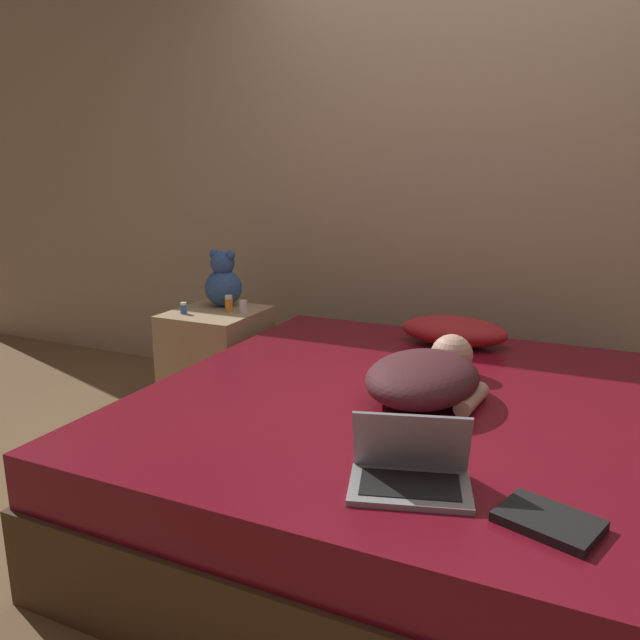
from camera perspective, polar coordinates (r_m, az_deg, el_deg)
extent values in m
plane|color=brown|center=(2.54, 6.41, -17.23)|extent=(12.00, 12.00, 0.00)
cube|color=tan|center=(3.39, 14.00, 13.40)|extent=(8.00, 0.06, 2.60)
cube|color=#4C331E|center=(2.46, 6.51, -14.06)|extent=(1.78, 1.94, 0.32)
cube|color=maroon|center=(2.35, 6.68, -8.72)|extent=(1.74, 1.91, 0.18)
cube|color=tan|center=(3.38, -9.35, -3.88)|extent=(0.45, 0.48, 0.57)
ellipsoid|color=red|center=(2.96, 12.16, -0.98)|extent=(0.49, 0.27, 0.13)
ellipsoid|color=#4C2328|center=(2.23, 9.35, -5.27)|extent=(0.43, 0.53, 0.17)
sphere|color=#DBAD8E|center=(2.52, 11.94, -3.17)|extent=(0.17, 0.17, 0.17)
cylinder|color=#DBAD8E|center=(2.23, 13.70, -7.06)|extent=(0.08, 0.23, 0.06)
cube|color=#9E9EA3|center=(1.67, 8.21, -14.94)|extent=(0.36, 0.28, 0.02)
cube|color=black|center=(1.67, 8.22, -14.65)|extent=(0.29, 0.21, 0.00)
cube|color=#9E9EA3|center=(1.68, 8.33, -10.95)|extent=(0.32, 0.17, 0.18)
cube|color=black|center=(1.68, 8.33, -10.95)|extent=(0.28, 0.15, 0.16)
sphere|color=#335693|center=(3.40, -8.82, 2.93)|extent=(0.20, 0.20, 0.20)
sphere|color=#335693|center=(3.38, -8.91, 5.17)|extent=(0.13, 0.13, 0.13)
sphere|color=#335693|center=(3.40, -9.67, 5.97)|extent=(0.05, 0.05, 0.05)
sphere|color=#335693|center=(3.35, -8.19, 5.89)|extent=(0.05, 0.05, 0.05)
cylinder|color=white|center=(3.24, -7.00, 1.09)|extent=(0.04, 0.04, 0.05)
cylinder|color=white|center=(3.23, -7.02, 1.67)|extent=(0.04, 0.04, 0.01)
cylinder|color=orange|center=(3.27, -8.33, 1.33)|extent=(0.04, 0.04, 0.07)
cylinder|color=white|center=(3.26, -8.36, 2.09)|extent=(0.04, 0.04, 0.02)
cylinder|color=#3866B2|center=(3.28, -12.36, 0.96)|extent=(0.03, 0.03, 0.05)
cylinder|color=white|center=(3.27, -12.39, 1.47)|extent=(0.03, 0.03, 0.01)
cube|color=black|center=(1.61, 20.17, -16.87)|extent=(0.26, 0.22, 0.02)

